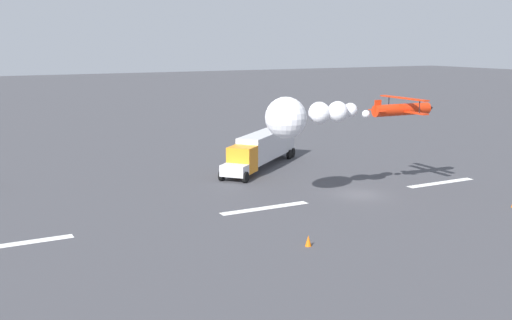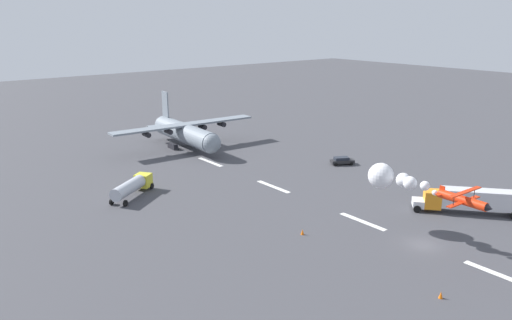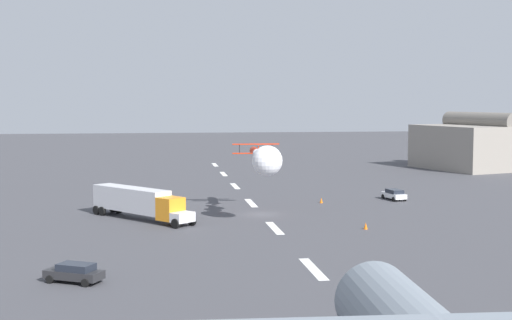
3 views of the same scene
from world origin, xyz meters
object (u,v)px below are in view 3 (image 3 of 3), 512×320
stunt_biplane_red (265,158)px  traffic_cone_far (366,226)px  semi_truck_orange (139,202)px  traffic_cone_near (321,200)px  followme_car_yellow (75,272)px  airport_staff_sedan (394,194)px

stunt_biplane_red → traffic_cone_far: (6.49, 10.25, -7.04)m
stunt_biplane_red → semi_truck_orange: size_ratio=1.27×
semi_truck_orange → traffic_cone_far: semi_truck_orange is taller
traffic_cone_near → followme_car_yellow: bearing=-36.2°
stunt_biplane_red → traffic_cone_far: size_ratio=23.35×
followme_car_yellow → traffic_cone_near: size_ratio=6.52×
semi_truck_orange → traffic_cone_near: size_ratio=18.45×
stunt_biplane_red → airport_staff_sedan: (-15.46, 20.99, -6.60)m
stunt_biplane_red → semi_truck_orange: stunt_biplane_red is taller
followme_car_yellow → traffic_cone_near: (-39.66, 29.04, -0.44)m
stunt_biplane_red → semi_truck_orange: bearing=-104.2°
semi_truck_orange → followme_car_yellow: 29.80m
airport_staff_sedan → stunt_biplane_red: bearing=-53.6°
followme_car_yellow → traffic_cone_far: bearing=123.4°
traffic_cone_far → traffic_cone_near: bearing=-179.4°
stunt_biplane_red → airport_staff_sedan: stunt_biplane_red is taller
followme_car_yellow → airport_staff_sedan: same height
followme_car_yellow → traffic_cone_near: bearing=143.8°
airport_staff_sedan → traffic_cone_near: bearing=-81.9°
semi_truck_orange → traffic_cone_far: bearing=67.7°
followme_car_yellow → airport_staff_sedan: 57.43m
stunt_biplane_red → traffic_cone_far: bearing=57.7°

